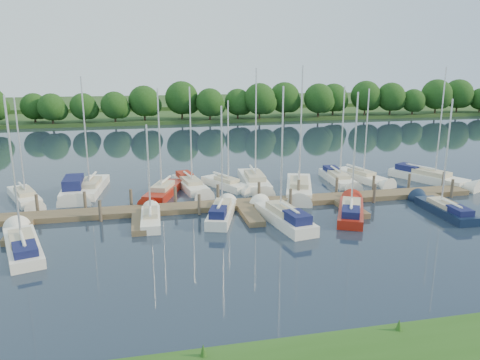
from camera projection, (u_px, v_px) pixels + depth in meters
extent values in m
plane|color=#1B2436|center=(269.00, 243.00, 29.79)|extent=(260.00, 260.00, 0.00)
cube|color=#4F3E2C|center=(242.00, 204.00, 37.32)|extent=(40.00, 2.00, 0.40)
cube|color=#4F3E2C|center=(18.00, 232.00, 31.16)|extent=(1.20, 4.00, 0.40)
cube|color=#4F3E2C|center=(140.00, 224.00, 32.82)|extent=(1.20, 4.00, 0.40)
cube|color=#4F3E2C|center=(251.00, 216.00, 34.48)|extent=(1.20, 4.00, 0.40)
cube|color=#4F3E2C|center=(351.00, 209.00, 36.14)|extent=(1.20, 4.00, 0.40)
cube|color=#4F3E2C|center=(443.00, 202.00, 37.80)|extent=(1.20, 4.00, 0.40)
cylinder|color=#473D33|center=(37.00, 207.00, 35.23)|extent=(0.24, 0.24, 2.00)
cylinder|color=#473D33|center=(85.00, 204.00, 35.94)|extent=(0.24, 0.24, 2.00)
cylinder|color=#473D33|center=(131.00, 201.00, 36.66)|extent=(0.24, 0.24, 2.00)
cylinder|color=#473D33|center=(175.00, 199.00, 37.38)|extent=(0.24, 0.24, 2.00)
cylinder|color=#473D33|center=(218.00, 196.00, 38.10)|extent=(0.24, 0.24, 2.00)
cylinder|color=#473D33|center=(259.00, 194.00, 38.81)|extent=(0.24, 0.24, 2.00)
cylinder|color=#473D33|center=(298.00, 191.00, 39.53)|extent=(0.24, 0.24, 2.00)
cylinder|color=#473D33|center=(337.00, 189.00, 40.25)|extent=(0.24, 0.24, 2.00)
cylinder|color=#473D33|center=(373.00, 187.00, 40.96)|extent=(0.24, 0.24, 2.00)
cylinder|color=#473D33|center=(409.00, 185.00, 41.68)|extent=(0.24, 0.24, 2.00)
cylinder|color=#473D33|center=(443.00, 183.00, 42.40)|extent=(0.24, 0.24, 2.00)
cylinder|color=#473D33|center=(100.00, 213.00, 33.75)|extent=(0.24, 0.24, 2.00)
cylinder|color=#473D33|center=(199.00, 207.00, 35.24)|extent=(0.24, 0.24, 2.00)
cylinder|color=#473D33|center=(290.00, 201.00, 36.74)|extent=(0.24, 0.24, 2.00)
cylinder|color=#473D33|center=(374.00, 196.00, 38.23)|extent=(0.24, 0.24, 2.00)
cylinder|color=#473D33|center=(452.00, 191.00, 39.73)|extent=(0.24, 0.24, 2.00)
cube|color=#1F3E18|center=(174.00, 114.00, 100.75)|extent=(180.00, 30.00, 0.60)
cube|color=#385625|center=(167.00, 103.00, 124.33)|extent=(220.00, 40.00, 1.40)
cylinder|color=#38281C|center=(1.00, 120.00, 83.03)|extent=(0.36, 0.36, 2.35)
sphere|color=#193B10|center=(7.00, 108.00, 82.95)|extent=(3.91, 3.91, 3.91)
cylinder|color=#38281C|center=(35.00, 119.00, 83.62)|extent=(0.36, 0.36, 2.81)
sphere|color=#193B10|center=(32.00, 99.00, 82.78)|extent=(6.56, 6.56, 6.56)
sphere|color=#193B10|center=(42.00, 104.00, 83.49)|extent=(4.69, 4.69, 4.69)
cylinder|color=#38281C|center=(54.00, 119.00, 84.65)|extent=(0.36, 0.36, 2.31)
sphere|color=#193B10|center=(52.00, 104.00, 83.96)|extent=(5.40, 5.40, 5.40)
sphere|color=#193B10|center=(60.00, 108.00, 84.58)|extent=(3.86, 3.86, 3.86)
cylinder|color=#38281C|center=(86.00, 118.00, 85.20)|extent=(0.36, 0.36, 2.80)
sphere|color=#193B10|center=(85.00, 99.00, 84.37)|extent=(6.53, 6.53, 6.53)
sphere|color=#193B10|center=(93.00, 104.00, 85.07)|extent=(4.66, 4.66, 4.66)
cylinder|color=#38281C|center=(127.00, 120.00, 84.56)|extent=(0.36, 0.36, 2.06)
sphere|color=#193B10|center=(127.00, 106.00, 83.94)|extent=(4.82, 4.82, 4.82)
sphere|color=#193B10|center=(133.00, 110.00, 84.51)|extent=(3.44, 3.44, 3.44)
cylinder|color=#38281C|center=(149.00, 120.00, 85.47)|extent=(0.36, 0.36, 2.02)
sphere|color=#193B10|center=(148.00, 106.00, 84.87)|extent=(4.72, 4.72, 4.72)
sphere|color=#193B10|center=(154.00, 109.00, 85.43)|extent=(3.37, 3.37, 3.37)
cylinder|color=#38281C|center=(180.00, 119.00, 86.57)|extent=(0.36, 0.36, 2.05)
sphere|color=#193B10|center=(180.00, 105.00, 85.95)|extent=(4.79, 4.79, 4.79)
sphere|color=#193B10|center=(185.00, 109.00, 86.52)|extent=(3.42, 3.42, 3.42)
cylinder|color=#38281C|center=(207.00, 118.00, 87.98)|extent=(0.36, 0.36, 2.02)
sphere|color=#193B10|center=(207.00, 105.00, 87.38)|extent=(4.71, 4.71, 4.71)
sphere|color=#193B10|center=(212.00, 108.00, 87.94)|extent=(3.37, 3.37, 3.37)
cylinder|color=#38281C|center=(237.00, 115.00, 90.54)|extent=(0.36, 0.36, 2.65)
sphere|color=#193B10|center=(237.00, 98.00, 89.75)|extent=(6.19, 6.19, 6.19)
sphere|color=#193B10|center=(244.00, 102.00, 90.43)|extent=(4.42, 4.42, 4.42)
cylinder|color=#38281C|center=(265.00, 114.00, 92.81)|extent=(0.36, 0.36, 2.51)
sphere|color=#193B10|center=(265.00, 98.00, 92.06)|extent=(5.86, 5.86, 5.86)
sphere|color=#193B10|center=(271.00, 102.00, 92.71)|extent=(4.18, 4.18, 4.18)
cylinder|color=#38281C|center=(286.00, 114.00, 91.78)|extent=(0.36, 0.36, 2.61)
sphere|color=#193B10|center=(287.00, 98.00, 91.00)|extent=(6.09, 6.09, 6.09)
sphere|color=#193B10|center=(293.00, 102.00, 91.67)|extent=(4.35, 4.35, 4.35)
cylinder|color=#38281C|center=(317.00, 115.00, 92.81)|extent=(0.36, 0.36, 2.06)
sphere|color=#193B10|center=(317.00, 102.00, 92.20)|extent=(4.80, 4.80, 4.80)
sphere|color=#193B10|center=(322.00, 105.00, 92.77)|extent=(3.43, 3.43, 3.43)
cylinder|color=#38281C|center=(334.00, 113.00, 95.32)|extent=(0.36, 0.36, 2.13)
sphere|color=#193B10|center=(334.00, 100.00, 94.68)|extent=(4.97, 4.97, 4.97)
sphere|color=#193B10|center=(339.00, 104.00, 95.27)|extent=(3.55, 3.55, 3.55)
cylinder|color=#38281C|center=(363.00, 112.00, 96.69)|extent=(0.36, 0.36, 2.56)
sphere|color=#193B10|center=(364.00, 96.00, 95.93)|extent=(5.98, 5.98, 5.98)
sphere|color=#193B10|center=(369.00, 100.00, 96.59)|extent=(4.27, 4.27, 4.27)
cylinder|color=#38281C|center=(383.00, 112.00, 97.31)|extent=(0.36, 0.36, 2.12)
sphere|color=#193B10|center=(384.00, 100.00, 96.67)|extent=(4.95, 4.95, 4.95)
sphere|color=#193B10|center=(388.00, 103.00, 97.26)|extent=(3.54, 3.54, 3.54)
cylinder|color=#38281C|center=(414.00, 110.00, 98.43)|extent=(0.36, 0.36, 2.65)
sphere|color=#193B10|center=(416.00, 95.00, 97.64)|extent=(6.19, 6.19, 6.19)
sphere|color=#193B10|center=(420.00, 99.00, 98.32)|extent=(4.42, 4.42, 4.42)
cylinder|color=#38281C|center=(433.00, 110.00, 100.25)|extent=(0.36, 0.36, 2.57)
sphere|color=#193B10|center=(435.00, 95.00, 99.48)|extent=(5.99, 5.99, 5.99)
sphere|color=#193B10|center=(439.00, 99.00, 100.14)|extent=(4.28, 4.28, 4.28)
cylinder|color=#38281C|center=(454.00, 110.00, 100.72)|extent=(0.36, 0.36, 2.33)
sphere|color=#193B10|center=(456.00, 97.00, 100.02)|extent=(5.43, 5.43, 5.43)
sphere|color=#193B10|center=(459.00, 100.00, 100.64)|extent=(3.88, 3.88, 3.88)
cube|color=white|center=(24.00, 198.00, 39.07)|extent=(3.80, 6.03, 1.00)
cone|color=white|center=(32.00, 207.00, 36.76)|extent=(1.56, 2.21, 0.82)
cube|color=#B9AD8E|center=(24.00, 192.00, 38.69)|extent=(2.16, 2.91, 0.45)
cylinder|color=silver|center=(20.00, 147.00, 37.52)|extent=(0.12, 0.12, 7.90)
cylinder|color=silver|center=(22.00, 186.00, 39.29)|extent=(1.12, 2.46, 0.10)
cylinder|color=white|center=(22.00, 186.00, 39.29)|extent=(1.10, 2.23, 0.20)
cube|color=white|center=(74.00, 193.00, 40.63)|extent=(1.91, 5.72, 1.12)
cone|color=white|center=(70.00, 203.00, 37.92)|extent=(0.95, 1.72, 0.94)
cube|color=#141847|center=(73.00, 183.00, 40.40)|extent=(1.52, 3.15, 1.01)
cube|color=white|center=(92.00, 190.00, 41.78)|extent=(2.80, 7.13, 1.10)
cone|color=white|center=(83.00, 201.00, 38.43)|extent=(1.27, 2.53, 0.97)
cube|color=#B9AD8E|center=(90.00, 183.00, 41.28)|extent=(1.84, 3.28, 0.50)
cylinder|color=silver|center=(85.00, 132.00, 39.83)|extent=(0.12, 0.12, 9.37)
cylinder|color=silver|center=(92.00, 176.00, 42.18)|extent=(0.49, 3.11, 0.10)
cylinder|color=white|center=(92.00, 176.00, 42.18)|extent=(0.55, 2.78, 0.20)
cube|color=maroon|center=(164.00, 193.00, 40.56)|extent=(3.93, 6.48, 1.09)
cone|color=maroon|center=(152.00, 204.00, 37.56)|extent=(1.62, 2.36, 0.88)
cube|color=#B9AD8E|center=(163.00, 187.00, 40.09)|extent=(2.26, 3.11, 0.50)
cylinder|color=silver|center=(160.00, 140.00, 38.79)|extent=(0.12, 0.12, 8.47)
cylinder|color=silver|center=(166.00, 179.00, 40.90)|extent=(1.13, 2.66, 0.10)
cylinder|color=white|center=(166.00, 179.00, 40.90)|extent=(1.10, 2.41, 0.20)
cube|color=white|center=(190.00, 187.00, 42.80)|extent=(2.86, 6.54, 1.00)
cone|color=white|center=(201.00, 195.00, 39.97)|extent=(1.26, 2.33, 0.89)
cube|color=#B9AD8E|center=(191.00, 181.00, 42.37)|extent=(1.81, 3.04, 0.45)
cube|color=maroon|center=(184.00, 175.00, 44.21)|extent=(1.56, 2.09, 0.50)
cylinder|color=silver|center=(191.00, 136.00, 41.07)|extent=(0.12, 0.12, 8.53)
cylinder|color=silver|center=(188.00, 175.00, 43.13)|extent=(0.60, 2.82, 0.10)
cylinder|color=white|center=(188.00, 175.00, 43.13)|extent=(0.65, 2.52, 0.20)
cube|color=white|center=(225.00, 186.00, 43.06)|extent=(3.85, 5.53, 0.99)
cone|color=white|center=(244.00, 192.00, 41.03)|extent=(1.55, 2.04, 0.76)
cube|color=#B9AD8E|center=(227.00, 180.00, 42.71)|extent=(2.14, 2.70, 0.45)
cylinder|color=silver|center=(228.00, 142.00, 41.64)|extent=(0.12, 0.12, 7.34)
cylinder|color=silver|center=(221.00, 174.00, 43.23)|extent=(1.21, 2.22, 0.10)
cylinder|color=white|center=(221.00, 174.00, 43.23)|extent=(1.18, 2.02, 0.20)
cube|color=white|center=(254.00, 183.00, 43.96)|extent=(2.60, 7.51, 1.20)
cone|color=white|center=(261.00, 194.00, 40.42)|extent=(1.22, 2.65, 1.03)
cube|color=#B9AD8E|center=(255.00, 176.00, 43.41)|extent=(1.79, 3.42, 0.55)
cylinder|color=silver|center=(256.00, 125.00, 41.88)|extent=(0.12, 0.12, 9.96)
cylinder|color=silver|center=(253.00, 169.00, 44.37)|extent=(0.34, 3.32, 0.10)
cylinder|color=white|center=(253.00, 169.00, 44.37)|extent=(0.41, 2.96, 0.20)
cube|color=white|center=(299.00, 189.00, 41.92)|extent=(4.49, 7.87, 1.10)
cone|color=white|center=(299.00, 201.00, 38.26)|extent=(1.87, 2.86, 1.06)
cube|color=#B9AD8E|center=(299.00, 183.00, 41.38)|extent=(2.62, 3.75, 0.50)
cylinder|color=silver|center=(301.00, 127.00, 39.80)|extent=(0.12, 0.12, 10.25)
cylinder|color=silver|center=(299.00, 175.00, 42.38)|extent=(1.21, 3.26, 0.10)
cylinder|color=white|center=(299.00, 175.00, 42.38)|extent=(1.18, 2.93, 0.20)
cube|color=white|center=(337.00, 180.00, 45.12)|extent=(2.18, 6.40, 0.96)
cone|color=white|center=(350.00, 189.00, 42.10)|extent=(1.03, 2.26, 0.88)
cube|color=#B9AD8E|center=(339.00, 175.00, 44.67)|extent=(1.51, 2.91, 0.44)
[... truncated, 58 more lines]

